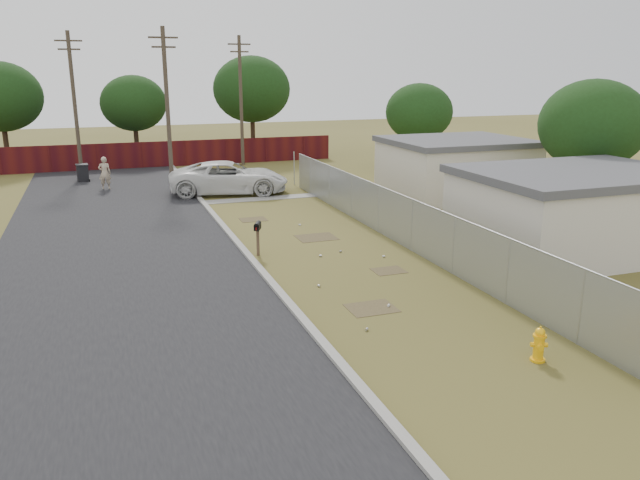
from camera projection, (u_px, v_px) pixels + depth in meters
name	position (u px, v px, depth m)	size (l,w,h in m)	color
ground	(336.00, 258.00, 22.97)	(120.00, 120.00, 0.00)	brown
street	(132.00, 223.00, 28.08)	(15.10, 60.00, 0.12)	black
chainlink_fence	(400.00, 224.00, 24.70)	(0.10, 27.06, 2.02)	#93969B
privacy_fence	(127.00, 156.00, 43.49)	(30.00, 0.12, 1.80)	#47100F
utility_poles	(164.00, 103.00, 39.30)	(12.60, 8.24, 9.00)	#483E30
houses	(509.00, 186.00, 28.54)	(9.30, 17.24, 3.10)	beige
horizon_trees	(226.00, 100.00, 43.41)	(33.32, 31.94, 7.78)	#382619
fire_hydrant	(539.00, 345.00, 14.79)	(0.47, 0.47, 0.88)	#FFB80D
mailbox	(258.00, 229.00, 23.04)	(0.39, 0.55, 1.29)	brown
pickup_truck	(229.00, 178.00, 34.68)	(2.99, 6.49, 1.80)	silver
pedestrian	(105.00, 173.00, 35.92)	(0.69, 0.45, 1.89)	tan
trash_bin	(83.00, 173.00, 38.51)	(0.79, 0.79, 1.08)	black
scattered_litter	(342.00, 267.00, 21.78)	(3.45, 11.73, 0.07)	silver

